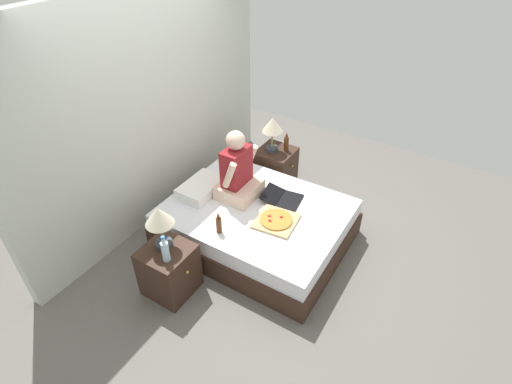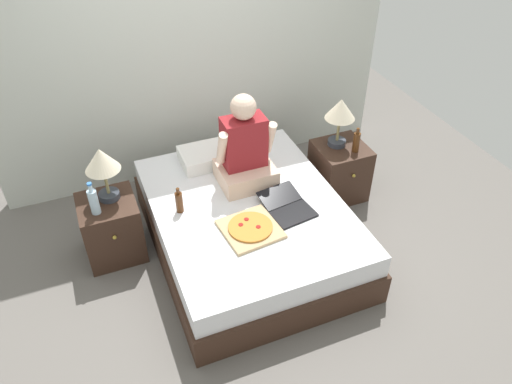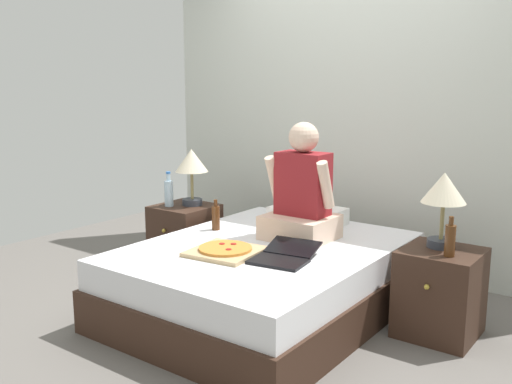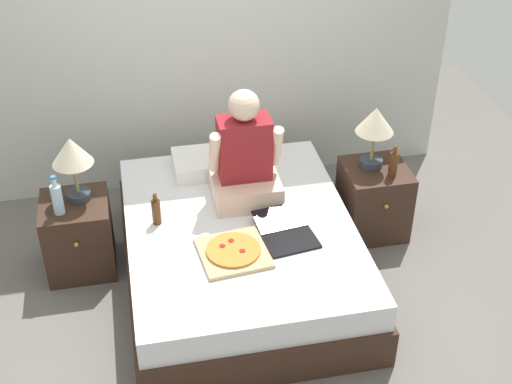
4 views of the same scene
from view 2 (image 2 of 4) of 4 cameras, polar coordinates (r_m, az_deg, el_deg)
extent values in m
plane|color=#66605B|center=(4.21, -0.89, -6.10)|extent=(5.70, 5.70, 0.00)
cube|color=silver|center=(4.58, -7.26, 16.29)|extent=(3.70, 0.12, 2.50)
cube|color=#382319|center=(4.12, -0.90, -4.79)|extent=(1.47, 1.89, 0.27)
cube|color=white|center=(3.97, -0.94, -2.40)|extent=(1.43, 1.83, 0.19)
cube|color=#382319|center=(4.14, -16.15, -3.98)|extent=(0.44, 0.44, 0.52)
sphere|color=gold|center=(3.90, -15.86, -5.02)|extent=(0.03, 0.03, 0.03)
cylinder|color=#333842|center=(4.00, -16.42, -0.35)|extent=(0.16, 0.16, 0.05)
cylinder|color=olive|center=(3.92, -16.76, 1.19)|extent=(0.02, 0.02, 0.22)
cone|color=beige|center=(3.81, -17.31, 3.58)|extent=(0.26, 0.26, 0.18)
cylinder|color=silver|center=(3.84, -18.03, -1.10)|extent=(0.07, 0.07, 0.20)
cylinder|color=silver|center=(3.77, -18.41, 0.43)|extent=(0.03, 0.03, 0.06)
cylinder|color=blue|center=(3.75, -18.52, 0.87)|extent=(0.04, 0.04, 0.02)
cube|color=#382319|center=(4.64, 9.48, 2.41)|extent=(0.44, 0.44, 0.52)
sphere|color=gold|center=(4.43, 11.11, 1.84)|extent=(0.03, 0.03, 0.03)
cylinder|color=#333842|center=(4.50, 9.21, 5.63)|extent=(0.16, 0.16, 0.05)
cylinder|color=olive|center=(4.43, 9.39, 7.10)|extent=(0.02, 0.02, 0.22)
cone|color=beige|center=(4.33, 9.66, 9.35)|extent=(0.26, 0.26, 0.18)
cylinder|color=#512D14|center=(4.41, 11.38, 5.59)|extent=(0.06, 0.06, 0.18)
cylinder|color=#512D14|center=(4.35, 11.57, 6.86)|extent=(0.03, 0.03, 0.05)
cube|color=white|center=(4.36, -5.21, 4.19)|extent=(0.52, 0.34, 0.12)
cube|color=beige|center=(4.09, -1.18, 2.11)|extent=(0.44, 0.40, 0.16)
cube|color=maroon|center=(3.95, -1.39, 5.74)|extent=(0.34, 0.20, 0.42)
sphere|color=beige|center=(3.79, -1.46, 9.69)|extent=(0.20, 0.20, 0.20)
cylinder|color=beige|center=(3.84, -3.92, 5.01)|extent=(0.07, 0.18, 0.32)
cylinder|color=beige|center=(3.96, 1.59, 6.22)|extent=(0.07, 0.18, 0.32)
cube|color=black|center=(3.81, 4.30, -2.53)|extent=(0.35, 0.26, 0.02)
cube|color=black|center=(3.92, 2.65, -0.44)|extent=(0.34, 0.24, 0.06)
cube|color=tan|center=(3.67, -0.64, -4.25)|extent=(0.44, 0.44, 0.03)
cylinder|color=#CC7F33|center=(3.66, -0.65, -4.02)|extent=(0.33, 0.33, 0.02)
cylinder|color=maroon|center=(3.66, -1.75, -3.75)|extent=(0.04, 0.04, 0.00)
cylinder|color=maroon|center=(3.64, 0.26, -4.00)|extent=(0.04, 0.04, 0.00)
cylinder|color=maroon|center=(3.71, -1.10, -3.13)|extent=(0.04, 0.04, 0.00)
cylinder|color=#4C2811|center=(3.83, -8.76, -1.18)|extent=(0.06, 0.06, 0.17)
cylinder|color=#4C2811|center=(3.76, -8.92, 0.10)|extent=(0.03, 0.03, 0.05)
camera|label=1|loc=(2.05, -85.08, 9.99)|focal=28.00mm
camera|label=3|loc=(3.45, 58.77, -7.81)|focal=40.00mm
camera|label=4|loc=(0.91, 128.96, -9.50)|focal=50.00mm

